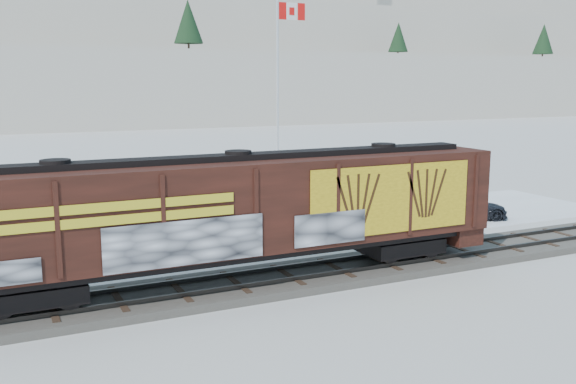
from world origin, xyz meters
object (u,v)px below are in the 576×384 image
hopper_railcar (239,209)px  car_silver (208,221)px  car_dark (465,207)px  flagpole (279,126)px  car_white (215,223)px

hopper_railcar → car_silver: (1.44, 7.64, -2.08)m
car_dark → car_silver: bearing=100.2°
hopper_railcar → car_silver: hopper_railcar is taller
hopper_railcar → flagpole: size_ratio=1.62×
hopper_railcar → car_white: hopper_railcar is taller
hopper_railcar → car_silver: size_ratio=4.48×
flagpole → car_dark: size_ratio=2.73×
flagpole → car_dark: (5.99, -10.12, -3.79)m
hopper_railcar → car_dark: hopper_railcar is taller
flagpole → car_white: flagpole is taller
car_silver → flagpole: bearing=-66.3°
flagpole → car_silver: (-7.34, -8.08, -3.70)m
hopper_railcar → car_white: (1.39, 6.65, -1.97)m
hopper_railcar → car_white: bearing=78.2°
flagpole → car_white: 12.24m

